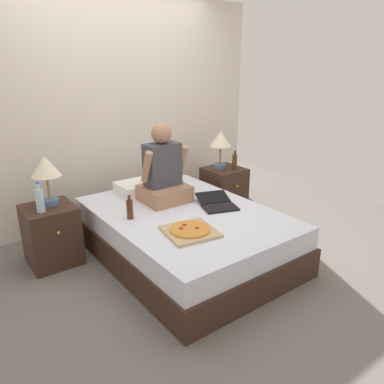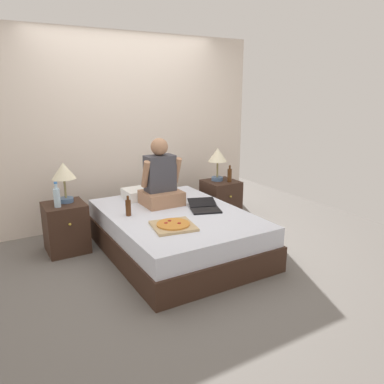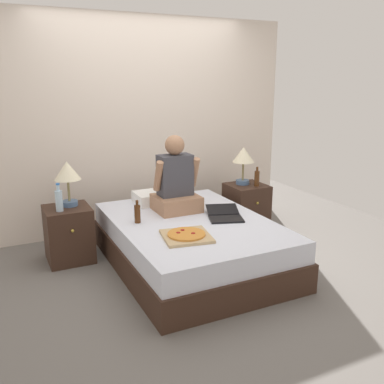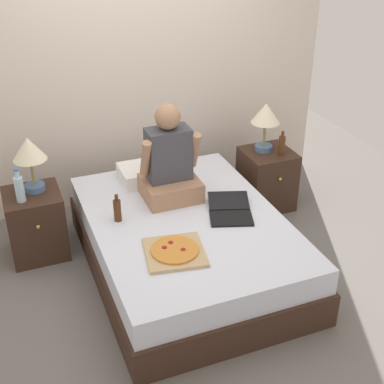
{
  "view_description": "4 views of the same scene",
  "coord_description": "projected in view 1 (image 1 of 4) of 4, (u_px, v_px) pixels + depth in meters",
  "views": [
    {
      "loc": [
        -1.88,
        -2.63,
        1.8
      ],
      "look_at": [
        0.09,
        0.01,
        0.64
      ],
      "focal_mm": 35.0,
      "sensor_mm": 36.0,
      "label": 1
    },
    {
      "loc": [
        -1.83,
        -3.48,
        1.78
      ],
      "look_at": [
        0.1,
        -0.19,
        0.73
      ],
      "focal_mm": 35.0,
      "sensor_mm": 36.0,
      "label": 2
    },
    {
      "loc": [
        -1.7,
        -3.53,
        1.81
      ],
      "look_at": [
        -0.06,
        -0.15,
        0.79
      ],
      "focal_mm": 40.0,
      "sensor_mm": 36.0,
      "label": 3
    },
    {
      "loc": [
        -1.22,
        -3.2,
        2.62
      ],
      "look_at": [
        0.01,
        -0.09,
        0.74
      ],
      "focal_mm": 50.0,
      "sensor_mm": 36.0,
      "label": 4
    }
  ],
  "objects": [
    {
      "name": "beer_bottle_on_bed",
      "position": [
        130.0,
        209.0,
        3.31
      ],
      "size": [
        0.06,
        0.06,
        0.22
      ],
      "color": "#4C2811",
      "rests_on": "bed"
    },
    {
      "name": "person_seated",
      "position": [
        163.0,
        173.0,
        3.67
      ],
      "size": [
        0.47,
        0.4,
        0.78
      ],
      "color": "#A37556",
      "rests_on": "bed"
    },
    {
      "name": "pizza_box",
      "position": [
        190.0,
        231.0,
        3.05
      ],
      "size": [
        0.46,
        0.46,
        0.05
      ],
      "color": "tan",
      "rests_on": "bed"
    },
    {
      "name": "lamp_on_left_nightstand",
      "position": [
        46.0,
        170.0,
        3.31
      ],
      "size": [
        0.26,
        0.26,
        0.45
      ],
      "color": "#4C6B93",
      "rests_on": "nightstand_left"
    },
    {
      "name": "nightstand_left",
      "position": [
        52.0,
        235.0,
        3.45
      ],
      "size": [
        0.44,
        0.47,
        0.56
      ],
      "color": "#382319",
      "rests_on": "ground"
    },
    {
      "name": "nightstand_right",
      "position": [
        224.0,
        190.0,
        4.64
      ],
      "size": [
        0.44,
        0.47,
        0.56
      ],
      "color": "#382319",
      "rests_on": "ground"
    },
    {
      "name": "water_bottle",
      "position": [
        40.0,
        200.0,
        3.21
      ],
      "size": [
        0.07,
        0.07,
        0.28
      ],
      "color": "silver",
      "rests_on": "nightstand_left"
    },
    {
      "name": "pillow",
      "position": [
        142.0,
        187.0,
        3.99
      ],
      "size": [
        0.52,
        0.34,
        0.12
      ],
      "primitive_type": "cube",
      "color": "white",
      "rests_on": "bed"
    },
    {
      "name": "beer_bottle",
      "position": [
        235.0,
        162.0,
        4.48
      ],
      "size": [
        0.06,
        0.06,
        0.23
      ],
      "color": "#512D14",
      "rests_on": "nightstand_right"
    },
    {
      "name": "wall_back",
      "position": [
        115.0,
        111.0,
        4.26
      ],
      "size": [
        3.75,
        0.12,
        2.5
      ],
      "primitive_type": "cube",
      "color": "beige",
      "rests_on": "ground"
    },
    {
      "name": "lamp_on_right_nightstand",
      "position": [
        221.0,
        142.0,
        4.46
      ],
      "size": [
        0.26,
        0.26,
        0.45
      ],
      "color": "#4C6B93",
      "rests_on": "nightstand_right"
    },
    {
      "name": "bed",
      "position": [
        185.0,
        234.0,
        3.57
      ],
      "size": [
        1.44,
        2.0,
        0.47
      ],
      "color": "#382319",
      "rests_on": "ground"
    },
    {
      "name": "laptop",
      "position": [
        218.0,
        204.0,
        3.62
      ],
      "size": [
        0.43,
        0.49,
        0.07
      ],
      "color": "black",
      "rests_on": "bed"
    },
    {
      "name": "ground_plane",
      "position": [
        185.0,
        256.0,
        3.65
      ],
      "size": [
        5.75,
        5.75,
        0.0
      ],
      "primitive_type": "plane",
      "color": "#66605B"
    }
  ]
}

